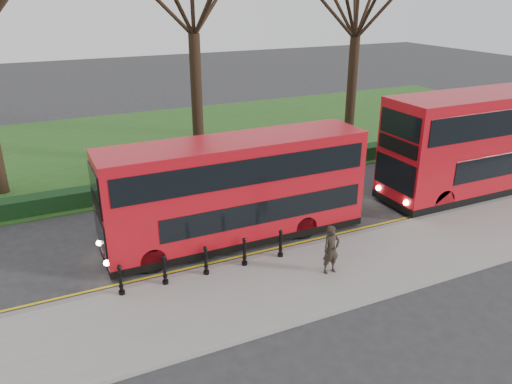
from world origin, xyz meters
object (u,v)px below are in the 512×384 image
bus_rear (497,141)px  pedestrian (331,250)px  bollard_row (206,261)px  bus_lead (236,191)px

bus_rear → pedestrian: 12.15m
bollard_row → pedestrian: bearing=-23.4°
bus_lead → pedestrian: 4.37m
pedestrian → bus_lead: bearing=115.4°
bus_lead → bus_rear: bearing=-1.4°
bollard_row → pedestrian: pedestrian is taller
bus_rear → bus_lead: bearing=178.6°
bus_lead → bus_rear: bus_rear is taller
bus_rear → pedestrian: bearing=-163.1°
bollard_row → bus_rear: bus_rear is taller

